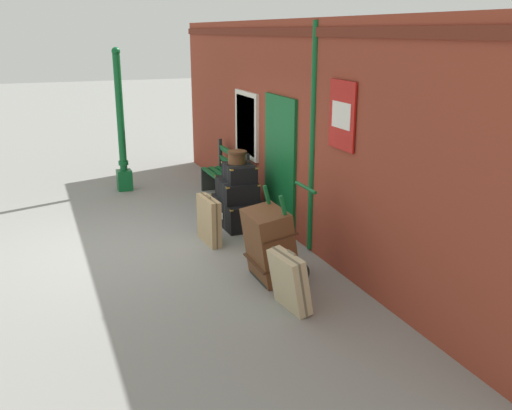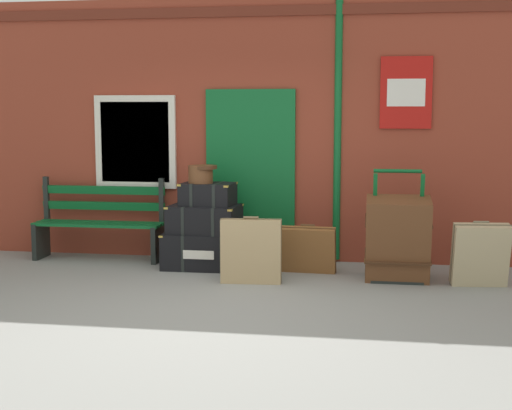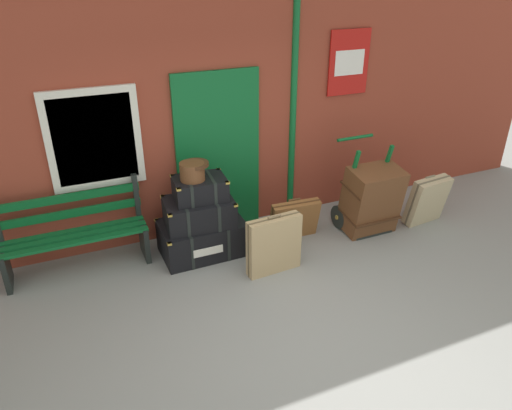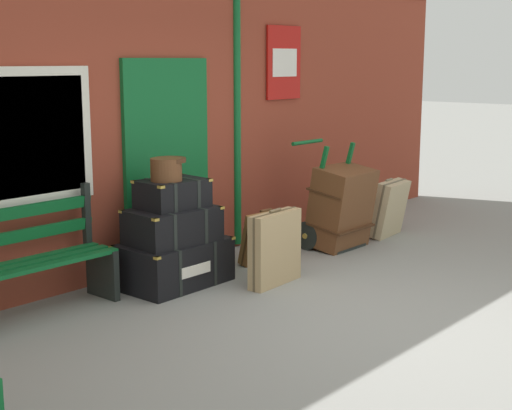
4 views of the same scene
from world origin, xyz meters
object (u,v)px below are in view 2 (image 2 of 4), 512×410
(porters_trolley, at_px, (397,254))
(suitcase_charcoal, at_px, (307,250))
(steamer_trunk_base, at_px, (208,250))
(round_hatbox, at_px, (201,173))
(steamer_trunk_top, at_px, (208,194))
(suitcase_cream, at_px, (251,251))
(suitcase_umber, at_px, (480,255))
(platform_bench, at_px, (100,224))
(steamer_trunk_middle, at_px, (205,219))
(large_brown_trunk, at_px, (398,239))

(porters_trolley, distance_m, suitcase_charcoal, 1.00)
(porters_trolley, bearing_deg, steamer_trunk_base, 174.79)
(round_hatbox, distance_m, porters_trolley, 2.42)
(steamer_trunk_base, xyz_separation_m, steamer_trunk_top, (0.01, 0.01, 0.66))
(steamer_trunk_top, xyz_separation_m, suitcase_charcoal, (1.19, -0.15, -0.60))
(porters_trolley, relative_size, suitcase_cream, 1.62)
(suitcase_umber, bearing_deg, platform_bench, 170.43)
(steamer_trunk_top, bearing_deg, suitcase_cream, -48.43)
(steamer_trunk_middle, height_order, round_hatbox, round_hatbox)
(platform_bench, distance_m, suitcase_umber, 4.53)
(steamer_trunk_base, distance_m, steamer_trunk_top, 0.66)
(platform_bench, distance_m, porters_trolley, 3.65)
(steamer_trunk_base, height_order, steamer_trunk_top, steamer_trunk_top)
(steamer_trunk_middle, height_order, suitcase_umber, steamer_trunk_middle)
(round_hatbox, bearing_deg, suitcase_umber, -8.91)
(suitcase_cream, bearing_deg, suitcase_umber, 5.03)
(round_hatbox, bearing_deg, porters_trolley, -4.98)
(steamer_trunk_base, height_order, suitcase_charcoal, suitcase_charcoal)
(steamer_trunk_top, bearing_deg, steamer_trunk_base, -123.95)
(porters_trolley, relative_size, suitcase_umber, 1.70)
(platform_bench, relative_size, suitcase_umber, 2.30)
(steamer_trunk_base, bearing_deg, steamer_trunk_top, 56.05)
(steamer_trunk_base, xyz_separation_m, large_brown_trunk, (2.19, -0.38, 0.26))
(porters_trolley, height_order, large_brown_trunk, porters_trolley)
(suitcase_cream, distance_m, suitcase_umber, 2.41)
(suitcase_umber, bearing_deg, steamer_trunk_base, 170.84)
(steamer_trunk_base, bearing_deg, porters_trolley, -5.21)
(steamer_trunk_top, relative_size, suitcase_umber, 0.92)
(steamer_trunk_top, bearing_deg, porters_trolley, -5.47)
(steamer_trunk_middle, xyz_separation_m, suitcase_umber, (3.07, -0.47, -0.24))
(platform_bench, relative_size, steamer_trunk_base, 1.57)
(large_brown_trunk, relative_size, suitcase_charcoal, 1.42)
(steamer_trunk_middle, bearing_deg, suitcase_charcoal, -5.64)
(steamer_trunk_middle, xyz_separation_m, steamer_trunk_top, (0.04, 0.03, 0.29))
(porters_trolley, bearing_deg, round_hatbox, 175.02)
(round_hatbox, bearing_deg, steamer_trunk_base, 2.67)
(suitcase_charcoal, distance_m, suitcase_cream, 0.79)
(steamer_trunk_top, relative_size, suitcase_charcoal, 0.98)
(porters_trolley, height_order, suitcase_charcoal, porters_trolley)
(large_brown_trunk, bearing_deg, steamer_trunk_base, 170.22)
(platform_bench, xyz_separation_m, steamer_trunk_base, (1.43, -0.26, -0.23))
(suitcase_charcoal, height_order, suitcase_umber, suitcase_umber)
(round_hatbox, relative_size, suitcase_umber, 0.48)
(steamer_trunk_base, relative_size, steamer_trunk_top, 1.58)
(platform_bench, xyz_separation_m, suitcase_charcoal, (2.63, -0.40, -0.17))
(steamer_trunk_base, xyz_separation_m, suitcase_charcoal, (1.19, -0.14, 0.06))
(steamer_trunk_top, distance_m, large_brown_trunk, 2.25)
(suitcase_cream, bearing_deg, steamer_trunk_middle, 134.33)
(steamer_trunk_middle, xyz_separation_m, suitcase_charcoal, (1.22, -0.12, -0.31))
(steamer_trunk_base, relative_size, suitcase_charcoal, 1.55)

